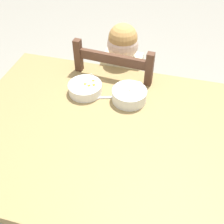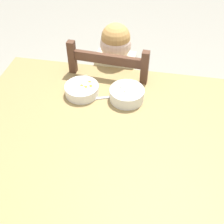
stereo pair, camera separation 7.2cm
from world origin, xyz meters
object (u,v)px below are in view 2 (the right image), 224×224
object	(u,v)px
bowl_of_carrots	(82,90)
spoon	(97,98)
dining_chair	(114,101)
child_figure	(115,78)
bowl_of_peas	(127,94)
dining_table	(124,147)

from	to	relation	value
bowl_of_carrots	spoon	world-z (taller)	bowl_of_carrots
spoon	dining_chair	bearing A→B (deg)	85.13
dining_chair	bowl_of_carrots	bearing A→B (deg)	-109.57
child_figure	dining_chair	bearing A→B (deg)	116.53
bowl_of_peas	bowl_of_carrots	distance (m)	0.22
bowl_of_carrots	dining_chair	bearing A→B (deg)	70.43
dining_chair	dining_table	bearing A→B (deg)	-75.20
child_figure	bowl_of_carrots	size ratio (longest dim) A/B	5.89
child_figure	bowl_of_peas	distance (m)	0.34
bowl_of_carrots	spoon	bearing A→B (deg)	-16.80
dining_chair	child_figure	distance (m)	0.18
bowl_of_peas	spoon	xyz separation A→B (m)	(-0.14, -0.02, -0.03)
spoon	dining_table	bearing A→B (deg)	-49.88
dining_chair	bowl_of_carrots	distance (m)	0.45
dining_table	bowl_of_peas	world-z (taller)	bowl_of_peas
dining_chair	child_figure	bearing A→B (deg)	-63.47
dining_chair	bowl_of_carrots	xyz separation A→B (m)	(-0.11, -0.30, 0.32)
child_figure	bowl_of_peas	bearing A→B (deg)	-69.33
dining_chair	spoon	size ratio (longest dim) A/B	6.77
dining_table	child_figure	xyz separation A→B (m)	(-0.13, 0.51, -0.01)
dining_chair	bowl_of_carrots	world-z (taller)	dining_chair
dining_chair	bowl_of_peas	world-z (taller)	dining_chair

